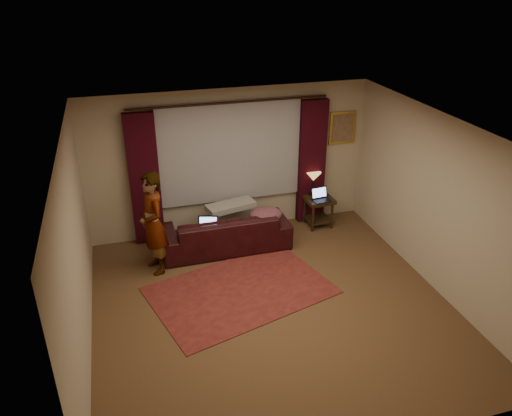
% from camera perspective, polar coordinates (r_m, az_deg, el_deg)
% --- Properties ---
extents(floor, '(5.00, 5.00, 0.01)m').
position_cam_1_polar(floor, '(7.32, 1.90, -11.22)').
color(floor, brown).
rests_on(floor, ground).
extents(ceiling, '(5.00, 5.00, 0.02)m').
position_cam_1_polar(ceiling, '(6.09, 2.26, 8.61)').
color(ceiling, silver).
rests_on(ceiling, ground).
extents(wall_back, '(5.00, 0.02, 2.60)m').
position_cam_1_polar(wall_back, '(8.80, -2.99, 5.28)').
color(wall_back, '#BCAE92').
rests_on(wall_back, ground).
extents(wall_front, '(5.00, 0.02, 2.60)m').
position_cam_1_polar(wall_front, '(4.73, 11.86, -16.17)').
color(wall_front, '#BCAE92').
rests_on(wall_front, ground).
extents(wall_left, '(0.02, 5.00, 2.60)m').
position_cam_1_polar(wall_left, '(6.38, -19.92, -5.05)').
color(wall_left, '#BCAE92').
rests_on(wall_left, ground).
extents(wall_right, '(0.02, 5.00, 2.60)m').
position_cam_1_polar(wall_right, '(7.69, 20.08, 0.40)').
color(wall_right, '#BCAE92').
rests_on(wall_right, ground).
extents(sheer_curtain, '(2.50, 0.05, 1.80)m').
position_cam_1_polar(sheer_curtain, '(8.67, -2.93, 6.38)').
color(sheer_curtain, '#9A9AA1').
rests_on(sheer_curtain, wall_back).
extents(drape_left, '(0.50, 0.14, 2.30)m').
position_cam_1_polar(drape_left, '(8.55, -12.63, 3.15)').
color(drape_left, black).
rests_on(drape_left, floor).
extents(drape_right, '(0.50, 0.14, 2.30)m').
position_cam_1_polar(drape_right, '(9.18, 6.37, 5.25)').
color(drape_right, black).
rests_on(drape_right, floor).
extents(curtain_rod, '(0.04, 0.04, 3.40)m').
position_cam_1_polar(curtain_rod, '(8.37, -2.99, 11.94)').
color(curtain_rod, black).
rests_on(curtain_rod, wall_back).
extents(picture_frame, '(0.50, 0.04, 0.60)m').
position_cam_1_polar(picture_frame, '(9.30, 9.83, 9.03)').
color(picture_frame, '#B39537').
rests_on(picture_frame, wall_back).
extents(sofa, '(2.19, 0.96, 0.88)m').
position_cam_1_polar(sofa, '(8.49, -3.57, -1.94)').
color(sofa, black).
rests_on(sofa, floor).
extents(throw_blanket, '(0.91, 0.52, 0.10)m').
position_cam_1_polar(throw_blanket, '(8.56, -2.92, 1.67)').
color(throw_blanket, gray).
rests_on(throw_blanket, sofa).
extents(clothing_pile, '(0.64, 0.54, 0.24)m').
position_cam_1_polar(clothing_pile, '(8.54, 1.15, -0.82)').
color(clothing_pile, brown).
rests_on(clothing_pile, sofa).
extents(laptop_sofa, '(0.41, 0.43, 0.24)m').
position_cam_1_polar(laptop_sofa, '(8.22, -5.59, -2.10)').
color(laptop_sofa, black).
rests_on(laptop_sofa, sofa).
extents(area_rug, '(2.95, 2.36, 0.01)m').
position_cam_1_polar(area_rug, '(7.62, -1.78, -9.38)').
color(area_rug, maroon).
rests_on(area_rug, floor).
extents(end_table, '(0.51, 0.51, 0.57)m').
position_cam_1_polar(end_table, '(9.34, 7.11, -0.41)').
color(end_table, black).
rests_on(end_table, floor).
extents(tiffany_lamp, '(0.30, 0.30, 0.44)m').
position_cam_1_polar(tiffany_lamp, '(9.25, 6.54, 2.81)').
color(tiffany_lamp, olive).
rests_on(tiffany_lamp, end_table).
extents(laptop_table, '(0.35, 0.37, 0.23)m').
position_cam_1_polar(laptop_table, '(9.06, 7.56, 1.47)').
color(laptop_table, black).
rests_on(laptop_table, end_table).
extents(person, '(0.60, 0.60, 1.67)m').
position_cam_1_polar(person, '(7.84, -11.69, -1.76)').
color(person, gray).
rests_on(person, floor).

